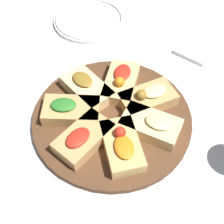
% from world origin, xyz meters
% --- Properties ---
extents(ground_plane, '(3.00, 3.00, 0.00)m').
position_xyz_m(ground_plane, '(0.00, 0.00, 0.00)').
color(ground_plane, silver).
extents(serving_board, '(0.37, 0.37, 0.02)m').
position_xyz_m(serving_board, '(0.00, 0.00, 0.01)').
color(serving_board, '#51331E').
rests_on(serving_board, ground_plane).
extents(focaccia_slice_0, '(0.15, 0.14, 0.05)m').
position_xyz_m(focaccia_slice_0, '(-0.08, -0.06, 0.03)').
color(focaccia_slice_0, tan).
rests_on(focaccia_slice_0, serving_board).
extents(focaccia_slice_1, '(0.08, 0.13, 0.04)m').
position_xyz_m(focaccia_slice_1, '(-0.00, -0.09, 0.03)').
color(focaccia_slice_1, '#E5C689').
rests_on(focaccia_slice_1, serving_board).
extents(focaccia_slice_2, '(0.14, 0.14, 0.05)m').
position_xyz_m(focaccia_slice_2, '(0.07, -0.06, 0.03)').
color(focaccia_slice_2, tan).
rests_on(focaccia_slice_2, serving_board).
extents(focaccia_slice_3, '(0.14, 0.09, 0.05)m').
position_xyz_m(focaccia_slice_3, '(0.09, 0.02, 0.03)').
color(focaccia_slice_3, '#DBB775').
rests_on(focaccia_slice_3, serving_board).
extents(focaccia_slice_4, '(0.12, 0.15, 0.04)m').
position_xyz_m(focaccia_slice_4, '(0.04, 0.09, 0.03)').
color(focaccia_slice_4, '#E5C689').
rests_on(focaccia_slice_4, serving_board).
extents(focaccia_slice_5, '(0.11, 0.15, 0.04)m').
position_xyz_m(focaccia_slice_5, '(-0.03, 0.09, 0.03)').
color(focaccia_slice_5, tan).
rests_on(focaccia_slice_5, serving_board).
extents(focaccia_slice_6, '(0.14, 0.11, 0.04)m').
position_xyz_m(focaccia_slice_6, '(-0.09, 0.03, 0.03)').
color(focaccia_slice_6, tan).
rests_on(focaccia_slice_6, serving_board).
extents(plate_right, '(0.22, 0.22, 0.02)m').
position_xyz_m(plate_right, '(0.32, 0.22, 0.01)').
color(plate_right, white).
rests_on(plate_right, ground_plane).
extents(napkin_stack, '(0.13, 0.11, 0.01)m').
position_xyz_m(napkin_stack, '(0.33, -0.12, 0.01)').
color(napkin_stack, white).
rests_on(napkin_stack, ground_plane).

